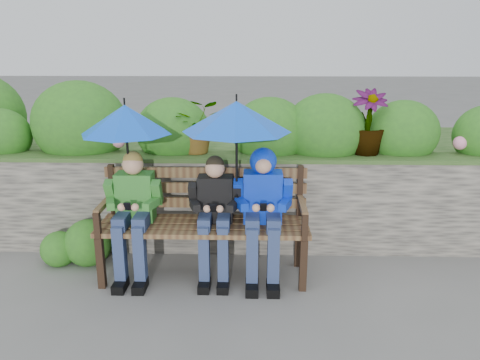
{
  "coord_description": "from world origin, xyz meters",
  "views": [
    {
      "loc": [
        0.11,
        -3.96,
        2.13
      ],
      "look_at": [
        0.0,
        0.1,
        0.95
      ],
      "focal_mm": 35.0,
      "sensor_mm": 36.0,
      "label": 1
    }
  ],
  "objects_px": {
    "boy_middle": "(215,211)",
    "umbrella_right": "(237,117)",
    "boy_left": "(133,208)",
    "umbrella_left": "(126,120)",
    "boy_right": "(263,203)",
    "park_bench": "(204,215)"
  },
  "relations": [
    {
      "from": "boy_middle",
      "to": "umbrella_left",
      "type": "xyz_separation_m",
      "value": [
        -0.78,
        0.06,
        0.83
      ]
    },
    {
      "from": "boy_left",
      "to": "boy_middle",
      "type": "relative_size",
      "value": 1.03
    },
    {
      "from": "boy_left",
      "to": "umbrella_right",
      "type": "xyz_separation_m",
      "value": [
        0.95,
        0.01,
        0.85
      ]
    },
    {
      "from": "boy_left",
      "to": "umbrella_left",
      "type": "distance_m",
      "value": 0.81
    },
    {
      "from": "boy_left",
      "to": "park_bench",
      "type": "bearing_deg",
      "value": 8.49
    },
    {
      "from": "boy_left",
      "to": "umbrella_left",
      "type": "xyz_separation_m",
      "value": [
        -0.03,
        0.06,
        0.81
      ]
    },
    {
      "from": "boy_middle",
      "to": "umbrella_right",
      "type": "distance_m",
      "value": 0.89
    },
    {
      "from": "park_bench",
      "to": "umbrella_left",
      "type": "height_order",
      "value": "umbrella_left"
    },
    {
      "from": "boy_middle",
      "to": "boy_left",
      "type": "bearing_deg",
      "value": -179.7
    },
    {
      "from": "boy_middle",
      "to": "umbrella_left",
      "type": "relative_size",
      "value": 1.24
    },
    {
      "from": "boy_middle",
      "to": "umbrella_right",
      "type": "height_order",
      "value": "umbrella_right"
    },
    {
      "from": "boy_left",
      "to": "umbrella_right",
      "type": "height_order",
      "value": "umbrella_right"
    },
    {
      "from": "boy_middle",
      "to": "umbrella_left",
      "type": "distance_m",
      "value": 1.14
    },
    {
      "from": "boy_left",
      "to": "boy_middle",
      "type": "height_order",
      "value": "boy_left"
    },
    {
      "from": "umbrella_left",
      "to": "umbrella_right",
      "type": "bearing_deg",
      "value": -3.0
    },
    {
      "from": "boy_right",
      "to": "umbrella_left",
      "type": "distance_m",
      "value": 1.44
    },
    {
      "from": "umbrella_right",
      "to": "boy_left",
      "type": "bearing_deg",
      "value": -179.49
    },
    {
      "from": "park_bench",
      "to": "umbrella_left",
      "type": "distance_m",
      "value": 1.13
    },
    {
      "from": "umbrella_left",
      "to": "umbrella_right",
      "type": "xyz_separation_m",
      "value": [
        0.99,
        -0.05,
        0.04
      ]
    },
    {
      "from": "boy_left",
      "to": "umbrella_right",
      "type": "distance_m",
      "value": 1.27
    },
    {
      "from": "park_bench",
      "to": "boy_right",
      "type": "relative_size",
      "value": 1.58
    },
    {
      "from": "boy_middle",
      "to": "umbrella_right",
      "type": "relative_size",
      "value": 1.21
    }
  ]
}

